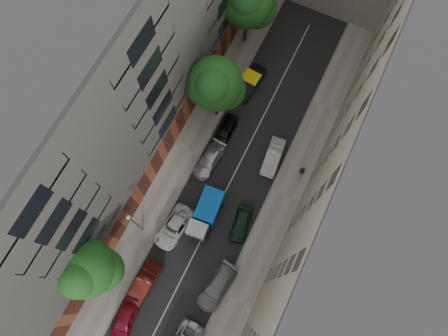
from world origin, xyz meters
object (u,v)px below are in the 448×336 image
Objects in this scene: car_right_2 at (241,224)px; car_left_1 at (145,283)px; car_left_4 at (225,131)px; tree_far at (248,2)px; car_left_2 at (174,227)px; tree_near at (87,271)px; car_right_1 at (217,287)px; tree_mid at (216,86)px; tarp_truck at (206,213)px; car_left_5 at (250,83)px; lamp_post at (134,222)px; car_left_3 at (209,160)px; pedestrian at (302,171)px; car_left_0 at (125,321)px; car_right_3 at (273,157)px.

car_left_1 is at bearing -130.87° from car_right_2.
tree_far is at bearing 103.73° from car_left_4.
car_left_1 is 1.14× the size of car_right_2.
tree_near reaches higher than car_left_2.
car_right_1 is 11.60m from tree_near.
tree_near is at bearing -95.36° from tree_mid.
tarp_truck is 15.02m from car_left_5.
car_left_2 is 4.60m from lamp_post.
tarp_truck is 1.31× the size of car_right_2.
pedestrian is (8.83, 2.97, 0.33)m from car_left_3.
car_right_2 is at bearing 58.33° from car_left_0.
car_left_4 is 6.20m from car_left_5.
car_left_0 is 0.88× the size of car_left_2.
car_left_4 is 0.82× the size of car_right_1.
tree_near is at bearing -123.74° from car_right_3.
car_right_3 is (-0.53, 13.73, 0.00)m from car_right_1.
car_left_5 is (0.00, 17.31, 0.11)m from car_left_2.
lamp_post is at bearing -103.11° from car_left_4.
car_right_2 reaches higher than car_left_2.
car_left_2 is 6.41m from car_right_2.
car_left_2 is 0.97× the size of car_right_1.
lamp_post is at bearing -93.41° from car_left_5.
tree_near is (-9.63, -3.50, 5.43)m from car_right_1.
car_right_3 is at bearing -53.51° from tree_far.
tree_far is (-1.22, 9.56, 0.24)m from tree_mid.
car_left_5 is 24.75m from tree_near.
tree_mid is at bearing -13.37° from pedestrian.
tree_far is (-2.90, 14.65, 5.75)m from car_left_3.
car_right_1 is 0.54× the size of tree_mid.
car_left_5 reaches higher than car_left_4.
tree_mid reaches higher than pedestrian.
car_right_3 is 0.67× the size of lamp_post.
tarp_truck is 8.46m from car_left_1.
car_right_3 reaches higher than car_left_4.
car_left_4 is at bearing 77.97° from lamp_post.
car_left_0 is 32.10m from tree_far.
car_left_5 reaches higher than car_left_0.
car_left_0 is 20.40m from car_left_4.
car_left_3 is at bearing -85.40° from car_left_5.
tree_near reaches higher than lamp_post.
tarp_truck is at bearing -177.57° from car_right_2.
car_left_1 is at bearing -109.92° from tarp_truck.
car_left_1 is at bearing 59.46° from pedestrian.
car_right_2 is at bearing -63.75° from car_left_5.
car_left_3 is 0.92× the size of car_right_1.
tree_far is (-9.05, 25.25, 5.70)m from car_right_1.
car_left_0 is 3.60m from car_left_1.
car_left_2 is at bearing -82.49° from tree_far.
car_right_2 is at bearing 61.55° from car_left_1.
pedestrian is (3.21, 7.37, 0.32)m from car_right_2.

